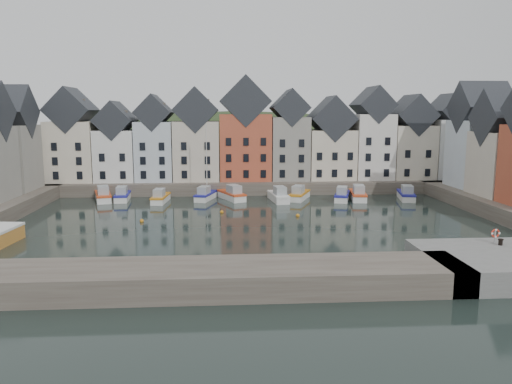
{
  "coord_description": "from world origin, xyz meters",
  "views": [
    {
      "loc": [
        -3.71,
        -58.85,
        13.58
      ],
      "look_at": [
        0.55,
        6.0,
        3.2
      ],
      "focal_mm": 35.0,
      "sensor_mm": 36.0,
      "label": 1
    }
  ],
  "objects": [
    {
      "name": "boat_a",
      "position": [
        -22.41,
        18.81,
        0.8
      ],
      "size": [
        4.04,
        7.33,
        2.69
      ],
      "rotation": [
        0.0,
        0.0,
        0.28
      ],
      "color": "silver",
      "rests_on": "ground"
    },
    {
      "name": "boat_i",
      "position": [
        17.38,
        17.22,
        0.8
      ],
      "size": [
        3.29,
        7.3,
        2.7
      ],
      "rotation": [
        0.0,
        0.0,
        -0.16
      ],
      "color": "silver",
      "rests_on": "ground"
    },
    {
      "name": "boat_f",
      "position": [
        4.77,
        16.75,
        0.79
      ],
      "size": [
        2.94,
        7.14,
        2.66
      ],
      "rotation": [
        0.0,
        0.0,
        0.12
      ],
      "color": "silver",
      "rests_on": "ground"
    },
    {
      "name": "mooring_buoys",
      "position": [
        -4.0,
        5.33,
        0.15
      ],
      "size": [
        20.5,
        5.5,
        0.5
      ],
      "color": "#C67917",
      "rests_on": "ground"
    },
    {
      "name": "near_wall",
      "position": [
        -10.0,
        -22.0,
        1.0
      ],
      "size": [
        50.0,
        6.0,
        2.0
      ],
      "primitive_type": "cube",
      "color": "#4A4138",
      "rests_on": "ground"
    },
    {
      "name": "mooring_bollard",
      "position": [
        20.66,
        -17.62,
        2.31
      ],
      "size": [
        0.48,
        0.48,
        0.56
      ],
      "color": "black",
      "rests_on": "near_quay"
    },
    {
      "name": "boat_h",
      "position": [
        14.77,
        16.84,
        0.74
      ],
      "size": [
        3.9,
        6.8,
        2.49
      ],
      "rotation": [
        0.0,
        0.0,
        -0.31
      ],
      "color": "silver",
      "rests_on": "ground"
    },
    {
      "name": "boat_g",
      "position": [
        8.19,
        18.05,
        0.76
      ],
      "size": [
        4.39,
        6.94,
        2.55
      ],
      "rotation": [
        0.0,
        0.0,
        -0.38
      ],
      "color": "silver",
      "rests_on": "ground"
    },
    {
      "name": "ground",
      "position": [
        0.0,
        0.0,
        0.0
      ],
      "size": [
        260.0,
        260.0,
        0.0
      ],
      "primitive_type": "plane",
      "color": "black",
      "rests_on": "ground"
    },
    {
      "name": "life_ring_post",
      "position": [
        20.56,
        -16.87,
        2.86
      ],
      "size": [
        0.8,
        0.17,
        1.3
      ],
      "color": "gray",
      "rests_on": "near_quay"
    },
    {
      "name": "far_terrace",
      "position": [
        3.21,
        28.0,
        8.88
      ],
      "size": [
        72.37,
        8.16,
        17.78
      ],
      "color": "beige",
      "rests_on": "far_quay"
    },
    {
      "name": "boat_c",
      "position": [
        -13.37,
        16.89,
        0.72
      ],
      "size": [
        2.47,
        6.41,
        2.41
      ],
      "rotation": [
        0.0,
        0.0,
        -0.08
      ],
      "color": "silver",
      "rests_on": "ground"
    },
    {
      "name": "boat_d",
      "position": [
        -6.57,
        18.81,
        0.78
      ],
      "size": [
        3.64,
        6.6,
        12.06
      ],
      "rotation": [
        0.0,
        0.0,
        -0.28
      ],
      "color": "silver",
      "rests_on": "ground"
    },
    {
      "name": "hillside",
      "position": [
        0.02,
        56.0,
        -17.96
      ],
      "size": [
        153.6,
        70.4,
        64.0
      ],
      "color": "#263219",
      "rests_on": "ground"
    },
    {
      "name": "right_terrace",
      "position": [
        36.0,
        8.07,
        8.91
      ],
      "size": [
        8.3,
        24.25,
        16.36
      ],
      "color": "silver",
      "rests_on": "right_quay"
    },
    {
      "name": "far_quay",
      "position": [
        0.0,
        30.0,
        1.0
      ],
      "size": [
        90.0,
        16.0,
        2.0
      ],
      "primitive_type": "cube",
      "color": "#4A4138",
      "rests_on": "ground"
    },
    {
      "name": "boat_j",
      "position": [
        24.99,
        16.84,
        0.77
      ],
      "size": [
        3.5,
        7.06,
        2.6
      ],
      "rotation": [
        0.0,
        0.0,
        -0.21
      ],
      "color": "silver",
      "rests_on": "ground"
    },
    {
      "name": "boat_e",
      "position": [
        -2.42,
        18.62,
        0.79
      ],
      "size": [
        4.67,
        7.21,
        2.66
      ],
      "rotation": [
        0.0,
        0.0,
        0.4
      ],
      "color": "silver",
      "rests_on": "ground"
    },
    {
      "name": "boat_b",
      "position": [
        -19.5,
        19.13,
        0.75
      ],
      "size": [
        2.55,
        6.68,
        2.51
      ],
      "rotation": [
        0.0,
        0.0,
        0.08
      ],
      "color": "silver",
      "rests_on": "ground"
    }
  ]
}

